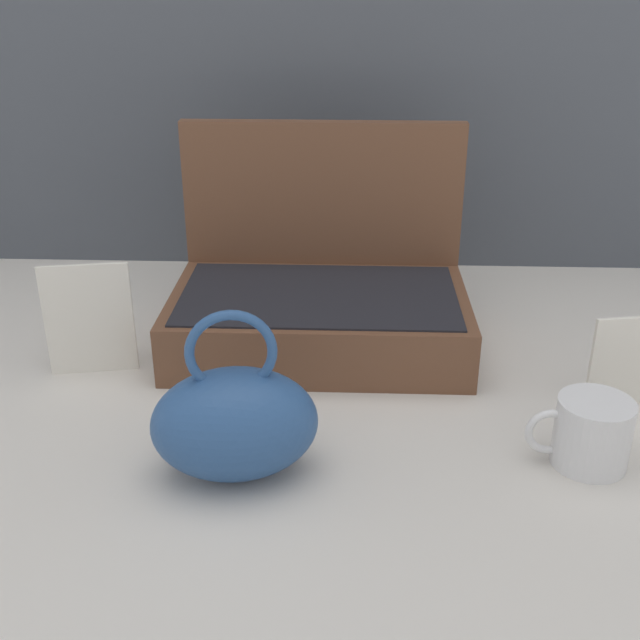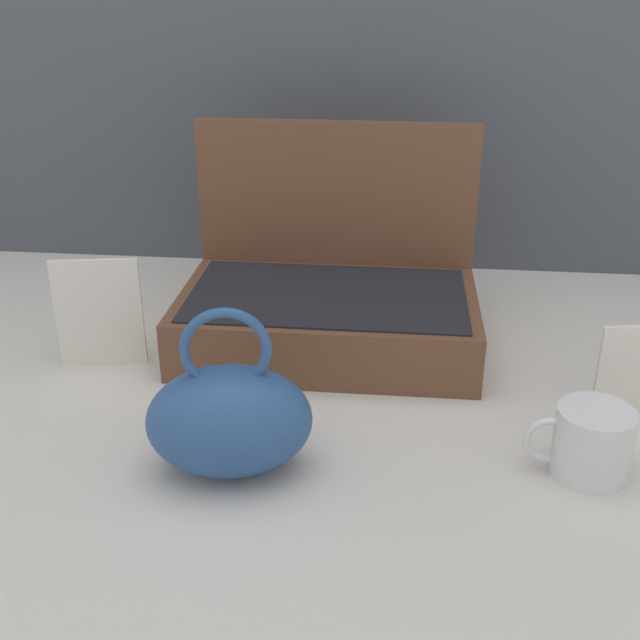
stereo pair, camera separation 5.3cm
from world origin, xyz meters
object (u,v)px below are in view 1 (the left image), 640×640
Objects in this scene: teal_pouch_handbag at (235,421)px; poster_card_right at (631,361)px; open_suitcase at (320,296)px; coffee_mug at (590,433)px; info_card_left at (89,319)px.

poster_card_right is (0.49, 0.17, -0.00)m from teal_pouch_handbag.
open_suitcase reaches higher than coffee_mug.
open_suitcase is at bearing 145.64° from poster_card_right.
teal_pouch_handbag is 0.52m from poster_card_right.
teal_pouch_handbag is 0.41m from coffee_mug.
open_suitcase is 2.70× the size of info_card_left.
teal_pouch_handbag is at bearing -171.48° from poster_card_right.
poster_card_right is (0.73, -0.06, -0.02)m from info_card_left.
coffee_mug is at bearing 4.97° from teal_pouch_handbag.
poster_card_right is (0.41, -0.18, -0.01)m from open_suitcase.
teal_pouch_handbag is at bearing -102.86° from open_suitcase.
info_card_left is (-0.64, 0.20, 0.04)m from coffee_mug.
poster_card_right is at bearing 19.40° from teal_pouch_handbag.
info_card_left is at bearing 164.36° from poster_card_right.
coffee_mug is 0.95× the size of poster_card_right.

